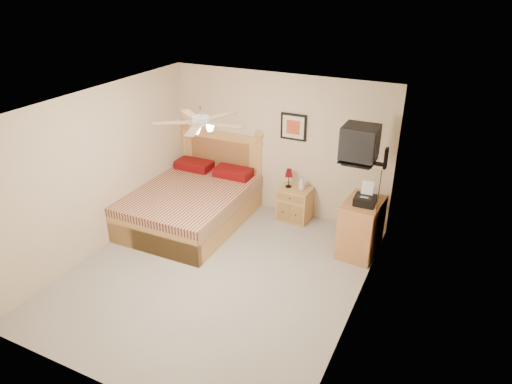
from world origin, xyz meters
The scene contains 17 objects.
floor centered at (0.00, 0.00, 0.00)m, with size 4.50×4.50×0.00m, color gray.
ceiling centered at (0.00, 0.00, 2.50)m, with size 4.00×4.50×0.04m, color white.
wall_back centered at (0.00, 2.25, 1.25)m, with size 4.00×0.04×2.50m, color beige.
wall_front centered at (0.00, -2.25, 1.25)m, with size 4.00×0.04×2.50m, color beige.
wall_left centered at (-2.00, 0.00, 1.25)m, with size 0.04×4.50×2.50m, color beige.
wall_right centered at (2.00, 0.00, 1.25)m, with size 0.04×4.50×2.50m, color beige.
bed centered at (-1.17, 1.12, 0.74)m, with size 1.74×2.28×1.48m, color #C39146, non-canonical shape.
nightstand centered at (0.43, 2.00, 0.30)m, with size 0.55×0.41×0.60m, color tan.
table_lamp centered at (0.30, 2.02, 0.76)m, with size 0.18×0.18×0.33m, color #52040A, non-canonical shape.
lotion_bottle centered at (0.54, 2.02, 0.73)m, with size 0.10×0.10×0.26m, color silver.
framed_picture centered at (0.27, 2.23, 1.62)m, with size 0.46×0.04×0.46m, color black.
dresser centered at (1.73, 1.45, 0.45)m, with size 0.52×0.76×0.89m, color #BF723B.
fax_machine centered at (1.76, 1.38, 1.06)m, with size 0.31×0.33×0.33m, color black, non-canonical shape.
magazine_lower centered at (1.67, 1.75, 0.91)m, with size 0.22×0.30×0.03m, color #B1A38D.
magazine_upper centered at (1.69, 1.75, 0.93)m, with size 0.17×0.24×0.02m, color tan.
wall_tv centered at (1.75, 1.34, 1.81)m, with size 0.56×0.46×0.58m, color black, non-canonical shape.
ceiling_fan centered at (0.00, -0.20, 2.36)m, with size 1.14×1.14×0.28m, color white, non-canonical shape.
Camera 1 is at (2.90, -4.68, 4.01)m, focal length 32.00 mm.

